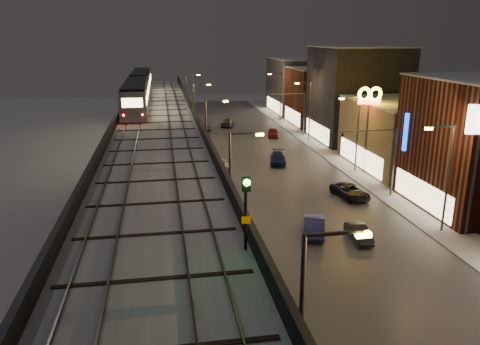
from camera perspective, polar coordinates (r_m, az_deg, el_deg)
road_surface at (r=58.21m, az=3.63°, el=0.73°), size 17.00×120.00×0.06m
sidewalk_right at (r=61.21m, az=12.79°, el=1.17°), size 4.00×120.00×0.14m
under_viaduct_pavement at (r=56.75m, az=-9.76°, el=0.11°), size 11.00×120.00×0.06m
elevated_viaduct at (r=52.38m, az=-10.04°, el=5.04°), size 9.00×100.00×6.30m
viaduct_trackbed at (r=52.36m, az=-10.09°, el=5.89°), size 8.40×100.00×0.32m
viaduct_parapet_streetside at (r=52.44m, az=-5.32°, el=6.60°), size 0.30×100.00×1.10m
viaduct_parapet_far at (r=52.53m, az=-14.88°, el=6.14°), size 0.30×100.00×1.10m
building_c at (r=60.50m, az=19.81°, el=4.33°), size 12.20×15.20×8.16m
building_d at (r=74.20m, az=14.05°, el=9.22°), size 12.20×13.20×14.16m
building_e at (r=87.36m, az=10.31°, el=9.13°), size 12.20×12.20×10.16m
building_f at (r=100.50m, az=7.62°, el=10.44°), size 12.20×16.20×11.16m
streetlight_left_0 at (r=18.60m, az=8.26°, el=-17.94°), size 2.57×0.28×9.00m
streetlight_left_1 at (r=34.55m, az=-0.76°, el=-1.22°), size 2.57×0.28×9.00m
streetlight_right_1 at (r=40.76m, az=23.81°, el=0.10°), size 2.56×0.28×9.00m
streetlight_left_2 at (r=51.87m, az=-3.84°, el=4.71°), size 2.57×0.28×9.00m
streetlight_right_2 at (r=56.19m, az=13.91°, el=5.17°), size 2.56×0.28×9.00m
streetlight_left_3 at (r=69.53m, az=-5.38°, el=7.65°), size 2.57×0.28×9.00m
streetlight_right_3 at (r=72.81m, az=8.33°, el=7.94°), size 2.56×0.28×9.00m
streetlight_left_4 at (r=87.33m, az=-6.31°, el=9.39°), size 2.57×0.28×9.00m
streetlight_right_4 at (r=89.96m, az=4.82°, el=9.63°), size 2.56×0.28×9.00m
traffic_light_rig_a at (r=48.01m, az=17.06°, el=2.17°), size 6.10×0.34×7.00m
traffic_light_rig_b at (r=75.49m, az=6.97°, el=7.72°), size 6.10×0.34×7.00m
subway_train at (r=69.88m, az=-12.22°, el=10.01°), size 2.97×36.53×3.56m
rail_signal at (r=19.82m, az=0.74°, el=-3.26°), size 0.39×0.45×3.37m
car_taxi at (r=29.01m, az=3.34°, el=-14.94°), size 2.02×3.77×1.22m
car_near_white at (r=38.84m, az=9.00°, el=-6.41°), size 3.00×4.96×1.54m
car_mid_silver at (r=56.50m, az=-2.66°, el=0.98°), size 2.51×5.20×1.43m
car_mid_dark at (r=84.11m, az=-1.55°, el=6.08°), size 3.16×5.08×1.37m
car_far_white at (r=81.47m, az=-4.15°, el=5.74°), size 2.06×4.39×1.45m
car_onc_silver at (r=38.44m, az=14.26°, el=-7.24°), size 1.53×3.79×1.22m
car_onc_dark at (r=47.89m, az=13.30°, el=-2.34°), size 3.11×5.22×1.36m
car_onc_white at (r=59.38m, az=4.66°, el=1.70°), size 3.04×5.17×1.41m
car_onc_red at (r=75.25m, az=4.07°, el=4.82°), size 2.44×4.28×1.37m
sign_mcdonalds at (r=55.89m, az=15.48°, el=8.12°), size 3.01×0.59×10.10m
sign_citgo at (r=40.31m, az=27.18°, el=3.82°), size 2.25×0.39×10.69m
sign_carwash at (r=48.89m, az=20.04°, el=3.96°), size 1.64×0.35×8.50m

